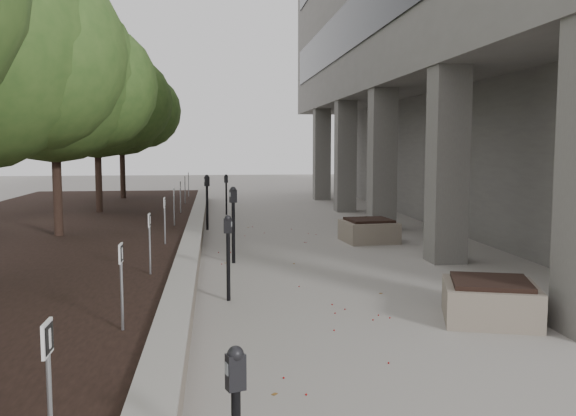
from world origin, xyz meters
TOP-DOWN VIEW (x-y plane):
  - ground at (0.00, 0.00)m, footprint 90.00×90.00m
  - retaining_wall at (-1.82, 9.00)m, footprint 0.39×26.00m
  - planting_bed at (-5.50, 9.00)m, footprint 7.00×26.00m
  - crabapple_tree_3 at (-4.80, 8.00)m, footprint 4.60×4.00m
  - crabapple_tree_4 at (-4.80, 13.00)m, footprint 4.60×4.00m
  - crabapple_tree_5 at (-4.80, 18.00)m, footprint 4.60×4.00m
  - parking_sign_1 at (-2.35, -2.50)m, footprint 0.04×0.22m
  - parking_sign_2 at (-2.35, 0.50)m, footprint 0.04×0.22m
  - parking_sign_3 at (-2.35, 3.50)m, footprint 0.04×0.22m
  - parking_sign_4 at (-2.35, 6.50)m, footprint 0.04×0.22m
  - parking_sign_5 at (-2.35, 9.50)m, footprint 0.04×0.22m
  - parking_sign_6 at (-2.35, 12.50)m, footprint 0.04×0.22m
  - parking_sign_7 at (-2.35, 15.50)m, footprint 0.04×0.22m
  - parking_sign_8 at (-2.35, 18.50)m, footprint 0.04×0.22m
  - parking_meter_2 at (-1.14, 3.26)m, footprint 0.15×0.13m
  - parking_meter_3 at (-0.96, 6.37)m, footprint 0.19×0.16m
  - parking_meter_4 at (-1.55, 11.51)m, footprint 0.19×0.16m
  - parking_meter_5 at (-0.93, 15.32)m, footprint 0.16×0.13m
  - planter_front at (2.41, 1.72)m, footprint 1.54×1.54m
  - planter_back at (2.49, 8.83)m, footprint 1.36×1.36m
  - berry_scatter at (-0.10, 5.00)m, footprint 3.30×14.10m

SIDE VIEW (x-z plane):
  - ground at x=0.00m, z-range 0.00..0.00m
  - berry_scatter at x=-0.10m, z-range 0.00..0.02m
  - planting_bed at x=-5.50m, z-range 0.00..0.40m
  - retaining_wall at x=-1.82m, z-range 0.00..0.50m
  - planter_front at x=2.41m, z-range 0.00..0.57m
  - planter_back at x=2.49m, z-range 0.00..0.58m
  - parking_meter_2 at x=-1.14m, z-range 0.00..1.34m
  - parking_meter_5 at x=-0.93m, z-range 0.00..1.42m
  - parking_meter_3 at x=-0.96m, z-range 0.00..1.58m
  - parking_meter_4 at x=-1.55m, z-range 0.00..1.58m
  - parking_sign_1 at x=-2.35m, z-range 0.40..1.36m
  - parking_sign_2 at x=-2.35m, z-range 0.40..1.36m
  - parking_sign_3 at x=-2.35m, z-range 0.40..1.36m
  - parking_sign_4 at x=-2.35m, z-range 0.40..1.36m
  - parking_sign_5 at x=-2.35m, z-range 0.40..1.36m
  - parking_sign_6 at x=-2.35m, z-range 0.40..1.36m
  - parking_sign_7 at x=-2.35m, z-range 0.40..1.36m
  - parking_sign_8 at x=-2.35m, z-range 0.40..1.36m
  - crabapple_tree_3 at x=-4.80m, z-range 0.40..5.84m
  - crabapple_tree_4 at x=-4.80m, z-range 0.40..5.84m
  - crabapple_tree_5 at x=-4.80m, z-range 0.40..5.84m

